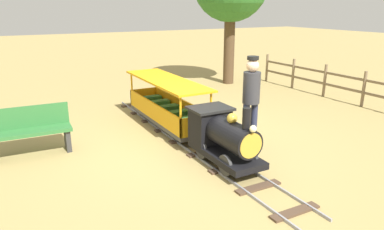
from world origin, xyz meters
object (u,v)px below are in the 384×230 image
passenger_car (167,107)px  locomotive (223,135)px  conductor_person (251,94)px  park_bench (30,131)px

passenger_car → locomotive: bearing=90.0°
passenger_car → conductor_person: (-0.86, 1.68, 0.53)m
passenger_car → conductor_person: 1.96m
park_bench → conductor_person: bearing=157.5°
park_bench → locomotive: bearing=144.4°
locomotive → conductor_person: size_ratio=0.89×
conductor_person → park_bench: size_ratio=1.23×
passenger_car → park_bench: bearing=5.1°
locomotive → conductor_person: 1.08m
locomotive → passenger_car: locomotive is taller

